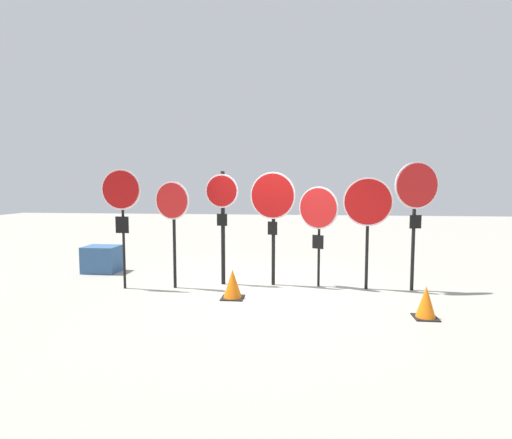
% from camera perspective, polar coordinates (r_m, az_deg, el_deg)
% --- Properties ---
extents(ground_plane, '(40.00, 40.00, 0.00)m').
position_cam_1_polar(ground_plane, '(8.14, 1.91, -9.86)').
color(ground_plane, gray).
extents(stop_sign_0, '(0.80, 0.11, 2.39)m').
position_cam_1_polar(stop_sign_0, '(8.29, -18.68, 2.88)').
color(stop_sign_0, black).
rests_on(stop_sign_0, ground).
extents(stop_sign_1, '(0.74, 0.22, 2.15)m').
position_cam_1_polar(stop_sign_1, '(8.09, -11.84, 1.44)').
color(stop_sign_1, black).
rests_on(stop_sign_1, ground).
extents(stop_sign_2, '(0.69, 0.17, 2.36)m').
position_cam_1_polar(stop_sign_2, '(8.25, -4.84, 1.66)').
color(stop_sign_2, black).
rests_on(stop_sign_2, ground).
extents(stop_sign_3, '(0.93, 0.28, 2.35)m').
position_cam_1_polar(stop_sign_3, '(8.16, 2.40, 2.14)').
color(stop_sign_3, black).
rests_on(stop_sign_3, ground).
extents(stop_sign_4, '(0.77, 0.43, 2.05)m').
position_cam_1_polar(stop_sign_4, '(8.14, 8.89, 0.86)').
color(stop_sign_4, black).
rests_on(stop_sign_4, ground).
extents(stop_sign_5, '(0.93, 0.28, 2.23)m').
position_cam_1_polar(stop_sign_5, '(8.12, 15.66, 1.61)').
color(stop_sign_5, black).
rests_on(stop_sign_5, ground).
extents(stop_sign_6, '(0.88, 0.28, 2.53)m').
position_cam_1_polar(stop_sign_6, '(8.30, 21.91, 3.05)').
color(stop_sign_6, black).
rests_on(stop_sign_6, ground).
extents(traffic_cone_0, '(0.41, 0.41, 0.54)m').
position_cam_1_polar(traffic_cone_0, '(7.43, -3.37, -9.20)').
color(traffic_cone_0, black).
rests_on(traffic_cone_0, ground).
extents(traffic_cone_1, '(0.36, 0.36, 0.51)m').
position_cam_1_polar(traffic_cone_1, '(6.89, 23.11, -10.84)').
color(traffic_cone_1, black).
rests_on(traffic_cone_1, ground).
extents(storage_crate, '(0.79, 0.62, 0.63)m').
position_cam_1_polar(storage_crate, '(10.26, -21.16, -5.30)').
color(storage_crate, '#335684').
rests_on(storage_crate, ground).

